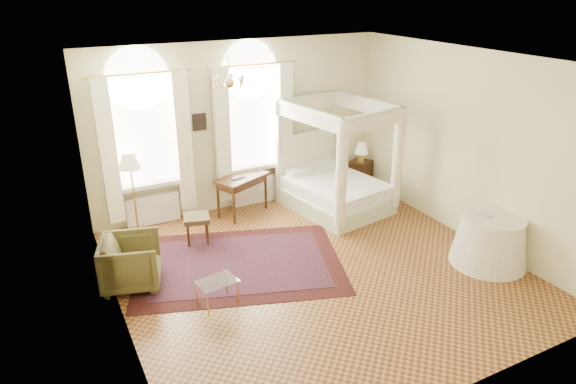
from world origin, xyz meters
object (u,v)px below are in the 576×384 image
object	(u,v)px
nightstand	(360,173)
floor_lamp	(130,165)
stool	(197,220)
side_table	(490,240)
armchair	(131,262)
writing_desk	(242,182)
coffee_table	(217,284)
canopy_bed	(336,186)

from	to	relation	value
nightstand	floor_lamp	xyz separation A→B (m)	(-4.95, 0.02, 1.01)
floor_lamp	stool	bearing A→B (deg)	-46.26
stool	side_table	distance (m)	4.94
armchair	side_table	size ratio (longest dim) A/B	0.70
writing_desk	side_table	distance (m)	4.62
writing_desk	side_table	bearing A→B (deg)	-52.23
nightstand	side_table	size ratio (longest dim) A/B	0.49
coffee_table	floor_lamp	size ratio (longest dim) A/B	0.40
coffee_table	nightstand	bearing A→B (deg)	32.64
stool	armchair	size ratio (longest dim) A/B	0.63
stool	side_table	bearing A→B (deg)	-35.78
canopy_bed	side_table	distance (m)	3.18
nightstand	writing_desk	bearing A→B (deg)	-177.50
stool	side_table	world-z (taller)	side_table
nightstand	writing_desk	world-z (taller)	writing_desk
nightstand	writing_desk	xyz separation A→B (m)	(-2.90, -0.13, 0.37)
writing_desk	canopy_bed	bearing A→B (deg)	-20.04
canopy_bed	writing_desk	bearing A→B (deg)	159.96
canopy_bed	floor_lamp	world-z (taller)	canopy_bed
nightstand	armchair	xyz separation A→B (m)	(-5.40, -1.76, 0.09)
canopy_bed	stool	world-z (taller)	canopy_bed
writing_desk	floor_lamp	bearing A→B (deg)	176.02
nightstand	writing_desk	distance (m)	2.93
canopy_bed	armchair	world-z (taller)	canopy_bed
stool	coffee_table	distance (m)	1.99
armchair	coffee_table	size ratio (longest dim) A/B	1.39
armchair	coffee_table	bearing A→B (deg)	-122.08
writing_desk	armchair	world-z (taller)	same
floor_lamp	nightstand	bearing A→B (deg)	-0.18
canopy_bed	coffee_table	world-z (taller)	canopy_bed
writing_desk	stool	distance (m)	1.43
canopy_bed	armchair	size ratio (longest dim) A/B	2.61
stool	side_table	xyz separation A→B (m)	(4.01, -2.89, -0.01)
writing_desk	side_table	xyz separation A→B (m)	(2.82, -3.64, -0.26)
nightstand	coffee_table	xyz separation A→B (m)	(-4.43, -2.84, 0.05)
nightstand	armchair	world-z (taller)	armchair
nightstand	floor_lamp	size ratio (longest dim) A/B	0.39
nightstand	side_table	xyz separation A→B (m)	(-0.08, -3.77, 0.11)
writing_desk	stool	xyz separation A→B (m)	(-1.18, -0.75, -0.25)
floor_lamp	side_table	xyz separation A→B (m)	(4.87, -3.79, -0.90)
nightstand	stool	bearing A→B (deg)	-167.83
armchair	coffee_table	distance (m)	1.45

